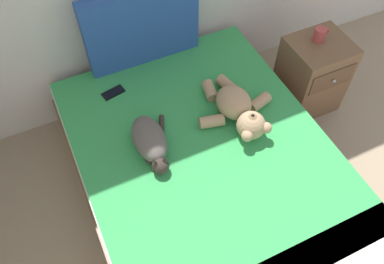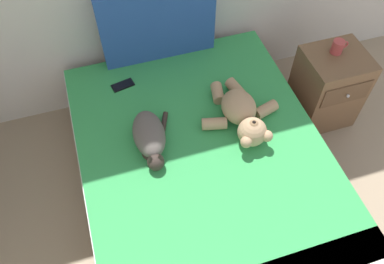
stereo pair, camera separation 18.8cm
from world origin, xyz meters
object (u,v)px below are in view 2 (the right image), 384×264
Objects in this scene: cat at (150,137)px; teddy_bear at (242,114)px; bed at (205,177)px; patterned_cushion at (158,23)px; nightstand at (327,88)px; cell_phone at (123,85)px; mug at (338,47)px.

teddy_bear is (0.58, -0.01, 0.01)m from cat.
bed is 2.57× the size of patterned_cushion.
nightstand reaches higher than bed.
teddy_bear is (0.32, -0.77, -0.19)m from patterned_cushion.
cell_phone is (-0.32, -0.23, -0.27)m from patterned_cushion.
cat is 2.61× the size of cell_phone.
bed is 1.07m from patterned_cushion.
nightstand is at bearing 20.66° from bed.
cell_phone is at bearing 116.65° from bed.
mug is (0.00, 0.05, 0.35)m from nightstand.
nightstand is (1.09, 0.41, 0.06)m from bed.
teddy_bear is at bearing 30.46° from bed.
cat is at bearing -170.69° from nightstand.
nightstand is (0.80, 0.24, -0.26)m from teddy_bear.
patterned_cushion is 0.82m from cat.
cell_phone is (-0.65, 0.54, -0.08)m from teddy_bear.
bed is at bearing -157.04° from mug.
patterned_cushion reaches higher than teddy_bear.
teddy_bear is at bearing -67.06° from patterned_cushion.
cell_phone is 1.48m from mug.
cat is 0.69× the size of nightstand.
patterned_cushion is at bearing 35.63° from cell_phone.
teddy_bear is 0.87m from nightstand.
nightstand reaches higher than cell_phone.
bed is 4.85× the size of cat.
teddy_bear is 4.78× the size of mug.
teddy_bear is (0.29, 0.17, 0.33)m from bed.
teddy_bear reaches higher than nightstand.
teddy_bear is 0.86m from mug.
cell_phone is (-0.07, 0.52, -0.07)m from cat.
mug is at bearing 88.82° from nightstand.
cat reaches higher than cell_phone.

